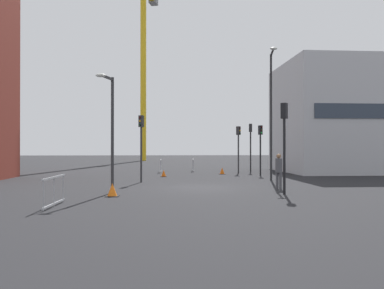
# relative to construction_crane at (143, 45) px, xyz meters

# --- Properties ---
(ground) EXTENTS (160.00, 160.00, 0.00)m
(ground) POSITION_rel_construction_crane_xyz_m (5.22, -40.38, -17.81)
(ground) COLOR black
(office_block) EXTENTS (10.05, 9.63, 9.25)m
(office_block) POSITION_rel_construction_crane_xyz_m (18.49, -28.03, -13.18)
(office_block) COLOR #B7B7BC
(office_block) RESTS_ON ground
(construction_crane) EXTENTS (5.48, 18.05, 27.34)m
(construction_crane) POSITION_rel_construction_crane_xyz_m (0.00, 0.00, 0.00)
(construction_crane) COLOR gold
(construction_crane) RESTS_ON ground
(streetlamp_tall) EXTENTS (0.64, 2.05, 8.08)m
(streetlamp_tall) POSITION_rel_construction_crane_xyz_m (10.04, -36.52, -13.04)
(streetlamp_tall) COLOR #232326
(streetlamp_tall) RESTS_ON ground
(streetlamp_short) EXTENTS (0.65, 1.35, 5.38)m
(streetlamp_short) POSITION_rel_construction_crane_xyz_m (0.81, -42.70, -14.56)
(streetlamp_short) COLOR #2D2D30
(streetlamp_short) RESTS_ON ground
(traffic_light_corner) EXTENTS (0.32, 0.39, 4.11)m
(traffic_light_corner) POSITION_rel_construction_crane_xyz_m (10.64, -27.78, -15.06)
(traffic_light_corner) COLOR #232326
(traffic_light_corner) RESTS_ON ground
(traffic_light_verge) EXTENTS (0.30, 0.39, 3.77)m
(traffic_light_verge) POSITION_rel_construction_crane_xyz_m (10.58, -31.48, -15.26)
(traffic_light_verge) COLOR black
(traffic_light_verge) RESTS_ON ground
(traffic_light_crosswalk) EXTENTS (0.36, 0.38, 4.12)m
(traffic_light_crosswalk) POSITION_rel_construction_crane_xyz_m (8.69, -43.57, -15.05)
(traffic_light_crosswalk) COLOR black
(traffic_light_crosswalk) RESTS_ON ground
(traffic_light_far) EXTENTS (0.33, 0.39, 4.04)m
(traffic_light_far) POSITION_rel_construction_crane_xyz_m (1.89, -37.04, -15.10)
(traffic_light_far) COLOR #2D2D30
(traffic_light_far) RESTS_ON ground
(traffic_light_near) EXTENTS (0.37, 0.37, 3.80)m
(traffic_light_near) POSITION_rel_construction_crane_xyz_m (9.30, -29.35, -15.24)
(traffic_light_near) COLOR #2D2D30
(traffic_light_near) RESTS_ON ground
(pedestrian_walking) EXTENTS (0.34, 0.34, 1.79)m
(pedestrian_walking) POSITION_rel_construction_crane_xyz_m (9.05, -41.49, -16.76)
(pedestrian_walking) COLOR #4C4C51
(pedestrian_walking) RESTS_ON ground
(safety_barrier_front) EXTENTS (0.16, 2.45, 1.08)m
(safety_barrier_front) POSITION_rel_construction_crane_xyz_m (-0.68, -46.57, -17.24)
(safety_barrier_front) COLOR #9EA0A5
(safety_barrier_front) RESTS_ON ground
(safety_barrier_right_run) EXTENTS (0.16, 2.33, 1.08)m
(safety_barrier_right_run) POSITION_rel_construction_crane_xyz_m (5.81, -26.67, -17.24)
(safety_barrier_right_run) COLOR #9EA0A5
(safety_barrier_right_run) RESTS_ON ground
(safety_barrier_mid_span) EXTENTS (0.11, 2.56, 1.08)m
(safety_barrier_mid_span) POSITION_rel_construction_crane_xyz_m (3.00, -27.80, -17.24)
(safety_barrier_mid_span) COLOR #B2B5BA
(safety_barrier_mid_span) RESTS_ON ground
(traffic_cone_striped) EXTENTS (0.57, 0.57, 0.58)m
(traffic_cone_striped) POSITION_rel_construction_crane_xyz_m (1.04, -43.81, -17.54)
(traffic_cone_striped) COLOR black
(traffic_cone_striped) RESTS_ON ground
(traffic_cone_on_verge) EXTENTS (0.48, 0.48, 0.48)m
(traffic_cone_on_verge) POSITION_rel_construction_crane_xyz_m (3.25, -32.63, -17.59)
(traffic_cone_on_verge) COLOR black
(traffic_cone_on_verge) RESTS_ON ground
(traffic_cone_orange) EXTENTS (0.51, 0.51, 0.52)m
(traffic_cone_orange) POSITION_rel_construction_crane_xyz_m (7.82, -30.36, -17.57)
(traffic_cone_orange) COLOR black
(traffic_cone_orange) RESTS_ON ground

